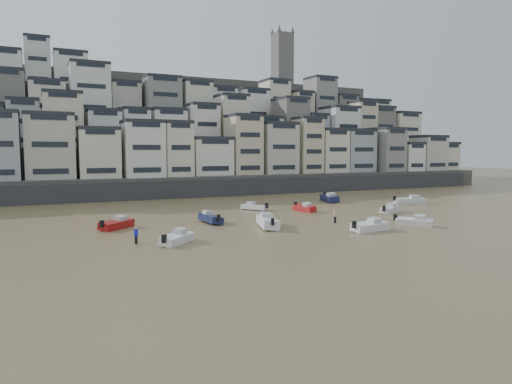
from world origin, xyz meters
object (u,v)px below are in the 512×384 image
boat_f (210,217)px  boat_g (410,200)px  boat_a (370,225)px  boat_d (390,208)px  boat_i (329,197)px  boat_k (116,223)px  person_blue (136,235)px  person_pink (335,216)px  boat_c (268,220)px  boat_h (254,206)px  boat_b (414,220)px  boat_e (304,207)px  boat_j (177,237)px

boat_f → boat_g: size_ratio=0.92×
boat_a → boat_d: 17.35m
boat_i → boat_k: (-39.94, -13.70, -0.15)m
boat_a → person_blue: (-26.07, 4.13, 0.13)m
person_pink → boat_g: bearing=26.2°
boat_f → person_pink: 16.21m
boat_d → boat_c: bearing=160.5°
boat_h → boat_c: bearing=126.0°
boat_a → boat_h: bearing=92.7°
boat_b → boat_h: size_ratio=1.03×
boat_a → boat_i: size_ratio=0.84×
boat_a → boat_d: bearing=33.8°
boat_b → boat_f: bearing=-158.2°
boat_e → boat_i: bearing=122.6°
boat_g → boat_j: size_ratio=1.17×
boat_a → boat_e: (2.19, 18.38, -0.10)m
boat_i → person_blue: size_ratio=3.72×
person_blue → person_pink: (25.96, 2.72, 0.00)m
boat_d → boat_k: 39.67m
boat_f → person_blue: person_blue is taller
boat_a → boat_b: (7.51, 0.72, -0.08)m
boat_d → person_blue: person_blue is taller
boat_e → boat_h: size_ratio=1.00×
boat_g → boat_h: boat_g is taller
boat_a → boat_k: size_ratio=1.01×
boat_i → boat_k: bearing=-55.2°
person_blue → boat_d: bearing=10.6°
boat_c → boat_g: bearing=-55.3°
boat_c → boat_e: 15.97m
boat_a → boat_c: (-9.56, 7.55, 0.16)m
boat_j → person_blue: size_ratio=2.91×
boat_h → boat_d: bearing=-159.0°
boat_b → boat_e: 18.44m
person_blue → boat_f: bearing=40.5°
boat_k → boat_d: bearing=-46.5°
person_blue → boat_a: bearing=-9.0°
boat_e → person_pink: size_ratio=2.70×
boat_e → boat_a: bearing=-14.9°
boat_b → boat_c: 18.39m
boat_c → boat_d: (22.61, 3.88, -0.18)m
boat_j → boat_d: bearing=-30.6°
boat_g → person_blue: (-50.16, -14.65, 0.06)m
boat_e → boat_h: (-6.34, 4.73, 0.00)m
boat_d → boat_e: 12.89m
boat_g → boat_h: size_ratio=1.26×
boat_g → person_pink: bearing=-133.1°
boat_i → person_pink: (-13.54, -21.21, -0.01)m
boat_j → boat_e: bearing=-11.9°
boat_b → person_blue: person_blue is taller
boat_b → person_pink: (-7.63, 6.13, 0.21)m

